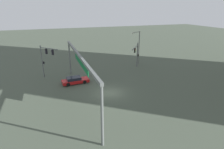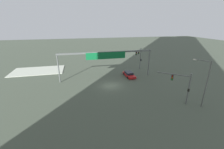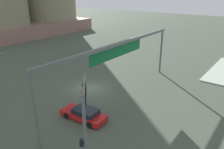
% 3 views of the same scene
% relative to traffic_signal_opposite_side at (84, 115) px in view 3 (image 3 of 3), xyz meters
% --- Properties ---
extents(ground_plane, '(203.23, 203.23, 0.00)m').
position_rel_traffic_signal_opposite_side_xyz_m(ground_plane, '(10.30, 9.16, -4.27)').
color(ground_plane, '#434D3F').
extents(traffic_signal_opposite_side, '(3.60, 3.07, 6.30)m').
position_rel_traffic_signal_opposite_side_xyz_m(traffic_signal_opposite_side, '(0.00, 0.00, 0.00)').
color(traffic_signal_opposite_side, slate).
rests_on(traffic_signal_opposite_side, ground).
extents(overhead_sign_gantry, '(22.64, 0.43, 6.77)m').
position_rel_traffic_signal_opposite_side_xyz_m(overhead_sign_gantry, '(10.34, 4.57, 1.46)').
color(overhead_sign_gantry, '#5A605E').
rests_on(overhead_sign_gantry, ground).
extents(sedan_car_approaching, '(2.16, 4.83, 1.21)m').
position_rel_traffic_signal_opposite_side_xyz_m(sedan_car_approaching, '(4.44, 4.52, -3.70)').
color(sedan_car_approaching, red).
rests_on(sedan_car_approaching, ground).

